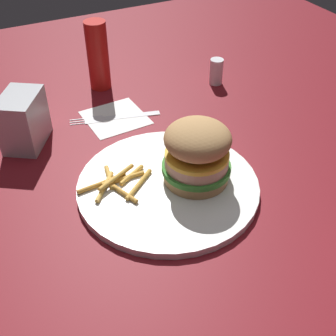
% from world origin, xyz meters
% --- Properties ---
extents(ground_plane, '(1.60, 1.60, 0.00)m').
position_xyz_m(ground_plane, '(0.00, 0.00, 0.00)').
color(ground_plane, maroon).
extents(plate, '(0.28, 0.28, 0.01)m').
position_xyz_m(plate, '(0.02, -0.02, 0.01)').
color(plate, white).
rests_on(plate, ground_plane).
extents(sandwich, '(0.11, 0.11, 0.10)m').
position_xyz_m(sandwich, '(0.01, -0.07, 0.06)').
color(sandwich, tan).
rests_on(sandwich, plate).
extents(fries_pile, '(0.10, 0.12, 0.01)m').
position_xyz_m(fries_pile, '(0.05, 0.05, 0.02)').
color(fries_pile, gold).
rests_on(fries_pile, plate).
extents(napkin, '(0.12, 0.12, 0.00)m').
position_xyz_m(napkin, '(0.25, -0.03, 0.00)').
color(napkin, white).
rests_on(napkin, ground_plane).
extents(fork, '(0.06, 0.17, 0.00)m').
position_xyz_m(fork, '(0.25, -0.02, 0.00)').
color(fork, silver).
rests_on(fork, napkin).
extents(napkin_dispenser, '(0.11, 0.10, 0.09)m').
position_xyz_m(napkin_dispenser, '(0.24, 0.14, 0.05)').
color(napkin_dispenser, '#B7BABF').
rests_on(napkin_dispenser, ground_plane).
extents(ketchup_bottle, '(0.04, 0.04, 0.14)m').
position_xyz_m(ketchup_bottle, '(0.38, -0.04, 0.07)').
color(ketchup_bottle, '#B21914').
rests_on(ketchup_bottle, ground_plane).
extents(salt_shaker, '(0.03, 0.03, 0.06)m').
position_xyz_m(salt_shaker, '(0.28, -0.27, 0.03)').
color(salt_shaker, white).
rests_on(salt_shaker, ground_plane).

